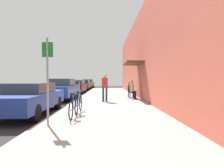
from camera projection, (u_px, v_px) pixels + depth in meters
The scene contains 17 objects.
ground_plane at pixel (64, 109), 8.94m from camera, with size 60.00×60.00×0.00m, color #2D2D30.
sidewalk_slab at pixel (109, 102), 10.99m from camera, with size 4.50×32.00×0.12m, color #9E9B93.
building_facade at pixel (147, 52), 10.98m from camera, with size 1.40×32.00×6.42m.
parked_car_0 at pixel (30, 98), 7.44m from camera, with size 1.80×4.40×1.33m.
parked_car_1 at pixel (62, 89), 12.86m from camera, with size 1.80×4.40×1.53m.
parked_car_2 at pixel (76, 86), 18.55m from camera, with size 1.80×4.40×1.38m.
parked_car_3 at pixel (84, 85), 24.46m from camera, with size 1.80×4.40×1.39m.
parked_car_4 at pixel (88, 83), 30.30m from camera, with size 1.80×4.40×1.45m.
parking_meter at pixel (79, 89), 10.87m from camera, with size 0.12×0.10×1.32m.
street_sign at pixel (48, 74), 5.23m from camera, with size 0.32×0.06×2.60m.
bicycle_0 at pixel (74, 107), 6.43m from camera, with size 0.46×1.71×0.90m.
bicycle_1 at pixel (79, 104), 7.29m from camera, with size 0.46×1.71×0.90m.
cafe_chair_0 at pixel (132, 92), 12.39m from camera, with size 0.56×0.56×0.87m.
seated_patron_0 at pixel (132, 89), 12.36m from camera, with size 0.51×0.47×1.29m.
cafe_chair_1 at pixel (130, 91), 13.29m from camera, with size 0.53×0.53×0.87m.
seated_patron_1 at pixel (131, 88), 13.27m from camera, with size 0.49×0.44×1.29m.
pedestrian_standing at pixel (105, 85), 10.81m from camera, with size 0.36×0.22×1.70m.
Camera 1 is at (2.17, -8.96, 1.50)m, focal length 28.39 mm.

